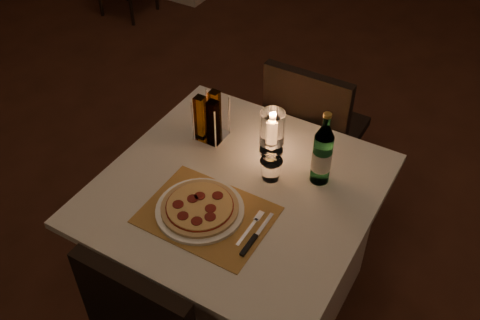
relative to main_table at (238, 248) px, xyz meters
The scene contains 12 objects.
floor 0.56m from the main_table, 68.32° to the left, with size 8.00×10.00×0.02m, color #452316.
main_table is the anchor object (origin of this frame).
chair_far 0.74m from the main_table, 90.00° to the left, with size 0.42×0.42×0.90m.
placemat 0.41m from the main_table, 96.34° to the right, with size 0.45×0.34×0.00m, color #BB8641.
plate 0.42m from the main_table, 105.52° to the right, with size 0.32×0.32×0.01m, color white.
pizza 0.44m from the main_table, 105.47° to the right, with size 0.28×0.28×0.02m.
fork 0.43m from the main_table, 45.27° to the right, with size 0.02×0.18×0.00m.
knife 0.46m from the main_table, 49.01° to the right, with size 0.02×0.22×0.01m.
tumbler 0.43m from the main_table, 51.35° to the left, with size 0.09×0.09×0.09m, color white, non-canonical shape.
water_bottle 0.58m from the main_table, 37.41° to the left, with size 0.08×0.08×0.31m.
hurricane_candle 0.54m from the main_table, 86.87° to the left, with size 0.10×0.10×0.19m.
cruet_caddy 0.56m from the main_table, 141.28° to the left, with size 0.12×0.12×0.21m.
Camera 1 is at (0.58, -1.61, 2.16)m, focal length 40.00 mm.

